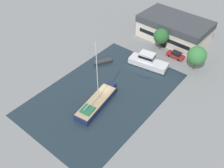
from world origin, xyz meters
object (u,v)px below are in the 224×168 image
at_px(warehouse_building, 174,29).
at_px(motor_cruiser, 148,62).
at_px(quay_tree_near_building, 161,36).
at_px(parked_car, 176,55).
at_px(sailboat_moored, 97,103).
at_px(quay_tree_by_water, 197,56).
at_px(small_dinghy, 103,62).

height_order(warehouse_building, motor_cruiser, warehouse_building).
height_order(quay_tree_near_building, parked_car, quay_tree_near_building).
bearing_deg(parked_car, sailboat_moored, 172.14).
height_order(quay_tree_by_water, parked_car, quay_tree_by_water).
distance_m(motor_cruiser, small_dinghy, 11.11).
xyz_separation_m(sailboat_moored, small_dinghy, (-8.55, 11.87, -0.43)).
distance_m(quay_tree_near_building, parked_car, 6.14).
bearing_deg(small_dinghy, motor_cruiser, -117.90).
height_order(quay_tree_by_water, small_dinghy, quay_tree_by_water).
relative_size(quay_tree_by_water, sailboat_moored, 0.42).
relative_size(sailboat_moored, small_dinghy, 3.16).
bearing_deg(warehouse_building, motor_cruiser, -82.44).
relative_size(parked_car, small_dinghy, 0.97).
bearing_deg(parked_car, small_dinghy, 138.24).
xyz_separation_m(motor_cruiser, small_dinghy, (-9.28, -6.04, -0.93)).
distance_m(quay_tree_by_water, motor_cruiser, 11.42).
bearing_deg(warehouse_building, quay_tree_by_water, -38.60).
bearing_deg(quay_tree_by_water, small_dinghy, -147.33).
relative_size(warehouse_building, motor_cruiser, 1.93).
height_order(parked_car, motor_cruiser, motor_cruiser).
bearing_deg(motor_cruiser, sailboat_moored, 168.55).
distance_m(parked_car, motor_cruiser, 8.34).
bearing_deg(quay_tree_by_water, motor_cruiser, -147.73).
xyz_separation_m(warehouse_building, small_dinghy, (-7.79, -21.30, -2.76)).
relative_size(warehouse_building, small_dinghy, 4.08).
distance_m(warehouse_building, quay_tree_by_water, 14.35).
bearing_deg(warehouse_building, small_dinghy, -108.11).
relative_size(warehouse_building, quay_tree_near_building, 3.21).
bearing_deg(sailboat_moored, warehouse_building, 83.02).
distance_m(quay_tree_near_building, sailboat_moored, 26.42).
height_order(parked_car, sailboat_moored, sailboat_moored).
relative_size(quay_tree_near_building, quay_tree_by_water, 0.96).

